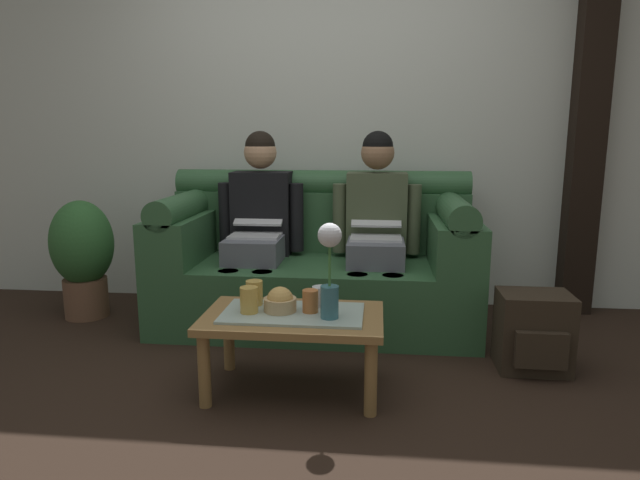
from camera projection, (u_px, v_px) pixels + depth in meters
name	position (u px, v px, depth m)	size (l,w,h in m)	color
ground_plane	(288.00, 407.00, 2.45)	(14.00, 14.00, 0.00)	black
back_wall_patterned	(325.00, 98.00, 3.84)	(6.00, 0.12, 2.90)	silver
timber_pillar	(590.00, 95.00, 3.54)	(0.20, 0.20, 2.90)	black
couch	(317.00, 265.00, 3.52)	(1.96, 0.88, 0.96)	#2D5633
person_left	(259.00, 220.00, 3.50)	(0.56, 0.67, 1.22)	#595B66
person_right	(376.00, 222.00, 3.43)	(0.56, 0.67, 1.22)	#595B66
coffee_table	(293.00, 325.00, 2.56)	(0.84, 0.50, 0.39)	olive
flower_vase	(330.00, 265.00, 2.42)	(0.11, 0.11, 0.43)	#336672
snack_bowl	(280.00, 302.00, 2.55)	(0.15, 0.15, 0.12)	tan
cup_near_left	(249.00, 300.00, 2.53)	(0.08, 0.08, 0.12)	gold
cup_near_right	(310.00, 301.00, 2.54)	(0.07, 0.07, 0.11)	#B26633
cup_far_center	(321.00, 296.00, 2.63)	(0.08, 0.08, 0.09)	silver
cup_far_left	(254.00, 293.00, 2.65)	(0.08, 0.08, 0.12)	gold
backpack_right	(534.00, 332.00, 2.81)	(0.36, 0.31, 0.41)	#2D2319
potted_plant	(83.00, 253.00, 3.60)	(0.40, 0.40, 0.78)	brown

